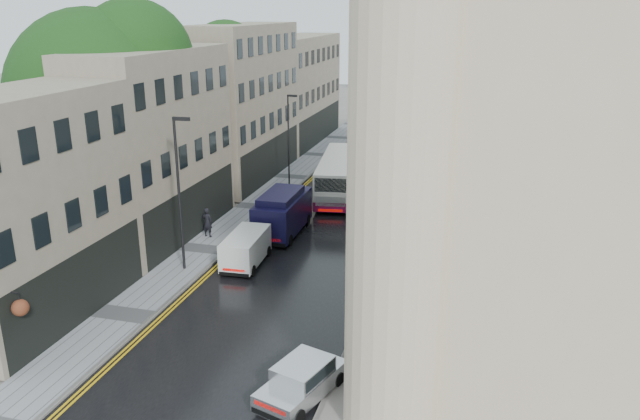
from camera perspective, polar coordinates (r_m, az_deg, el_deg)
The scene contains 15 objects.
road at distance 42.02m, azimuth 1.55°, elevation -0.43°, with size 9.00×85.00×0.02m, color black.
left_sidewalk at distance 43.68m, azimuth -5.92°, elevation 0.28°, with size 2.70×85.00×0.12m, color gray.
right_sidewalk at distance 41.14m, azimuth 8.88°, elevation -0.98°, with size 1.80×85.00×0.12m, color slate.
old_shop_row at distance 45.90m, azimuth -9.29°, elevation 8.65°, with size 4.50×56.00×12.00m, color gray, non-canonical shape.
modern_block at distance 37.78m, azimuth 16.58°, elevation 7.67°, with size 8.00×40.00×14.00m, color beige, non-canonical shape.
tree_near at distance 38.65m, azimuth -19.66°, elevation 7.51°, with size 10.56×10.56×13.89m, color black, non-canonical shape.
tree_far at distance 49.71m, azimuth -10.81°, elevation 9.54°, with size 9.24×9.24×12.46m, color black, non-canonical shape.
cream_bus at distance 43.53m, azimuth -0.14°, elevation 2.20°, with size 2.35×10.34×2.82m, color white, non-canonical shape.
white_lorry at distance 51.80m, azimuth 7.17°, elevation 5.40°, with size 2.37×7.90×4.15m, color white, non-canonical shape.
silver_hatchback at distance 22.48m, azimuth -5.32°, elevation -16.17°, with size 1.64×3.75×1.41m, color #B8B8BD, non-canonical shape.
white_van at distance 32.94m, azimuth -8.86°, elevation -4.31°, with size 1.70×3.97×1.80m, color silver, non-canonical shape.
navy_van at distance 36.76m, azimuth -5.87°, elevation -0.93°, with size 2.21×5.53×2.82m, color black, non-canonical shape.
pedestrian at distance 38.03m, azimuth -10.27°, elevation -1.11°, with size 0.66×0.43×1.81m, color black.
lamp_post_near at distance 32.68m, azimuth -12.75°, elevation 1.27°, with size 0.91×0.20×8.05m, color black, non-canonical shape.
lamp_post_far at distance 47.73m, azimuth -2.90°, elevation 6.30°, with size 0.79×0.17×6.99m, color black, non-canonical shape.
Camera 1 is at (9.35, -11.23, 13.36)m, focal length 35.00 mm.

